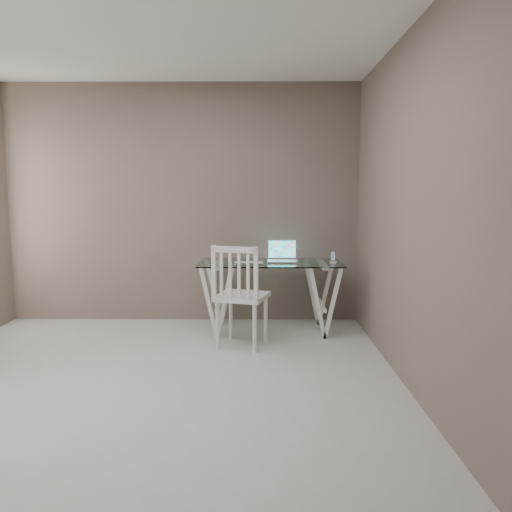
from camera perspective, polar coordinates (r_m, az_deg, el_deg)
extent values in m
plane|color=#A9A7A2|center=(3.86, -13.24, -15.42)|extent=(4.50, 4.50, 0.00)
cube|color=white|center=(3.77, -14.55, 25.96)|extent=(4.00, 4.50, 0.02)
cube|color=#63574E|center=(5.78, -8.35, 5.92)|extent=(4.00, 0.02, 2.70)
cube|color=#63574E|center=(3.64, 18.45, 4.90)|extent=(0.02, 4.50, 2.70)
cube|color=silver|center=(5.28, 1.65, -0.78)|extent=(1.50, 0.70, 0.01)
cube|color=silver|center=(5.36, -4.27, -4.77)|extent=(0.24, 0.62, 0.72)
cube|color=silver|center=(5.38, 7.52, -4.76)|extent=(0.24, 0.62, 0.72)
cube|color=silver|center=(4.81, -1.60, -4.64)|extent=(0.56, 0.56, 0.04)
cylinder|color=silver|center=(4.76, -4.41, -7.91)|extent=(0.04, 0.04, 0.46)
cylinder|color=silver|center=(4.65, -0.15, -8.28)|extent=(0.04, 0.04, 0.46)
cylinder|color=silver|center=(5.10, -2.89, -6.89)|extent=(0.04, 0.04, 0.46)
cylinder|color=silver|center=(4.99, 1.11, -7.20)|extent=(0.04, 0.04, 0.46)
cube|color=silver|center=(4.57, -2.45, -2.04)|extent=(0.44, 0.16, 0.51)
cube|color=silver|center=(5.30, 3.06, -0.60)|extent=(0.33, 0.23, 0.01)
cube|color=#19D899|center=(5.43, 3.00, 0.78)|extent=(0.33, 0.06, 0.21)
cube|color=silver|center=(5.23, -1.07, -0.75)|extent=(0.27, 0.12, 0.01)
ellipsoid|color=white|center=(5.12, 0.28, -0.78)|extent=(0.10, 0.06, 0.03)
cube|color=white|center=(5.31, 8.78, -0.66)|extent=(0.07, 0.07, 0.01)
cube|color=black|center=(5.31, 8.78, 0.00)|extent=(0.05, 0.03, 0.11)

